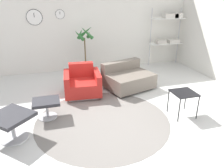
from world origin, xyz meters
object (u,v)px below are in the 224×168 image
(couch_low, at_px, (128,79))
(side_table, at_px, (184,95))
(potted_plant, at_px, (85,57))
(shelf_unit, at_px, (169,29))
(ottoman, at_px, (46,105))
(armchair_red, at_px, (82,84))

(couch_low, relative_size, side_table, 2.69)
(potted_plant, bearing_deg, shelf_unit, 5.63)
(ottoman, height_order, shelf_unit, shelf_unit)
(ottoman, distance_m, couch_low, 2.20)
(armchair_red, bearing_deg, couch_low, -171.44)
(ottoman, bearing_deg, side_table, -14.17)
(armchair_red, height_order, couch_low, armchair_red)
(armchair_red, xyz_separation_m, shelf_unit, (3.11, 1.61, 0.94))
(side_table, xyz_separation_m, potted_plant, (-1.40, 2.84, 0.13))
(couch_low, bearing_deg, side_table, 92.82)
(armchair_red, height_order, potted_plant, potted_plant)
(couch_low, bearing_deg, shelf_unit, -158.30)
(ottoman, relative_size, couch_low, 0.38)
(armchair_red, relative_size, side_table, 1.81)
(armchair_red, xyz_separation_m, side_table, (1.71, -1.51, 0.17))
(couch_low, distance_m, side_table, 1.69)
(couch_low, relative_size, shelf_unit, 0.71)
(armchair_red, relative_size, couch_low, 0.67)
(ottoman, bearing_deg, couch_low, 25.53)
(ottoman, bearing_deg, shelf_unit, 32.22)
(shelf_unit, bearing_deg, ottoman, -147.78)
(armchair_red, xyz_separation_m, potted_plant, (0.31, 1.33, 0.30))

